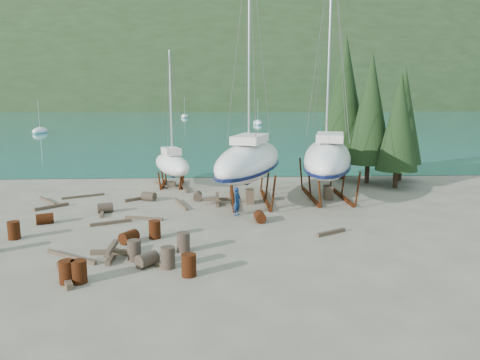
{
  "coord_description": "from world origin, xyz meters",
  "views": [
    {
      "loc": [
        0.67,
        -23.51,
        7.02
      ],
      "look_at": [
        2.05,
        3.0,
        2.04
      ],
      "focal_mm": 35.0,
      "sensor_mm": 36.0,
      "label": 1
    }
  ],
  "objects_px": {
    "large_sailboat_near": "(249,161)",
    "small_sailboat_shore": "(172,164)",
    "worker": "(237,201)",
    "large_sailboat_far": "(327,158)"
  },
  "relations": [
    {
      "from": "large_sailboat_near",
      "to": "large_sailboat_far",
      "type": "distance_m",
      "value": 5.36
    },
    {
      "from": "small_sailboat_shore",
      "to": "worker",
      "type": "distance_m",
      "value": 10.25
    },
    {
      "from": "small_sailboat_shore",
      "to": "large_sailboat_near",
      "type": "bearing_deg",
      "value": -66.73
    },
    {
      "from": "large_sailboat_near",
      "to": "worker",
      "type": "xyz_separation_m",
      "value": [
        -0.95,
        -3.49,
        -1.86
      ]
    },
    {
      "from": "large_sailboat_near",
      "to": "small_sailboat_shore",
      "type": "distance_m",
      "value": 7.95
    },
    {
      "from": "worker",
      "to": "small_sailboat_shore",
      "type": "bearing_deg",
      "value": 55.06
    },
    {
      "from": "large_sailboat_far",
      "to": "small_sailboat_shore",
      "type": "bearing_deg",
      "value": 170.72
    },
    {
      "from": "large_sailboat_near",
      "to": "small_sailboat_shore",
      "type": "bearing_deg",
      "value": 153.74
    },
    {
      "from": "large_sailboat_near",
      "to": "large_sailboat_far",
      "type": "xyz_separation_m",
      "value": [
        5.29,
        0.82,
        0.01
      ]
    },
    {
      "from": "worker",
      "to": "large_sailboat_far",
      "type": "bearing_deg",
      "value": -26.71
    }
  ]
}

